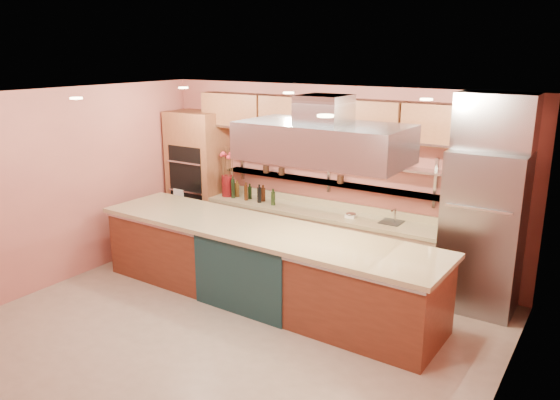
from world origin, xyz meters
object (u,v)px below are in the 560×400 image
Objects in this scene: refrigerator at (482,232)px; kitchen_scale at (351,215)px; flower_vase at (228,186)px; island at (262,264)px; green_canister at (291,149)px; copper_kettle at (264,147)px.

refrigerator is 14.18× the size of kitchen_scale.
refrigerator is 4.13m from flower_vase.
refrigerator is 2.90m from island.
kitchen_scale is at bearing 0.00° from flower_vase.
kitchen_scale is at bearing -10.68° from green_canister.
refrigerator is 5.95× the size of flower_vase.
green_canister reaches higher than island.
flower_vase is 0.92m from copper_kettle.
refrigerator is 3.62m from copper_kettle.
refrigerator is at bearing 16.50° from kitchen_scale.
copper_kettle is (-1.68, 0.22, 0.81)m from kitchen_scale.
refrigerator reaches higher than island.
green_canister is (0.52, 0.00, 0.02)m from copper_kettle.
kitchen_scale is 1.88m from copper_kettle.
green_canister reaches higher than kitchen_scale.
refrigerator is at bearing -0.14° from flower_vase.
copper_kettle reaches higher than island.
island reaches higher than kitchen_scale.
kitchen_scale is at bearing 65.42° from island.
island is at bearing -152.12° from refrigerator.
flower_vase is 1.32m from green_canister.
refrigerator is 3.12m from green_canister.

